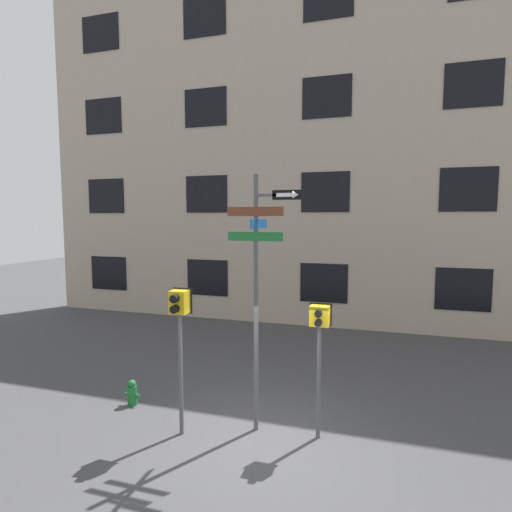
{
  "coord_description": "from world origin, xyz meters",
  "views": [
    {
      "loc": [
        1.83,
        -6.8,
        4.18
      ],
      "look_at": [
        -0.33,
        0.43,
        3.46
      ],
      "focal_mm": 28.0,
      "sensor_mm": 36.0,
      "label": 1
    }
  ],
  "objects_px": {
    "pedestrian_signal_left": "(180,320)",
    "fire_hydrant": "(132,393)",
    "street_sign_pole": "(259,280)",
    "pedestrian_signal_right": "(319,333)"
  },
  "relations": [
    {
      "from": "street_sign_pole",
      "to": "pedestrian_signal_left",
      "type": "bearing_deg",
      "value": -158.16
    },
    {
      "from": "pedestrian_signal_right",
      "to": "fire_hydrant",
      "type": "distance_m",
      "value": 4.54
    },
    {
      "from": "street_sign_pole",
      "to": "pedestrian_signal_right",
      "type": "height_order",
      "value": "street_sign_pole"
    },
    {
      "from": "street_sign_pole",
      "to": "fire_hydrant",
      "type": "relative_size",
      "value": 8.61
    },
    {
      "from": "street_sign_pole",
      "to": "pedestrian_signal_right",
      "type": "bearing_deg",
      "value": 2.74
    },
    {
      "from": "pedestrian_signal_left",
      "to": "street_sign_pole",
      "type": "bearing_deg",
      "value": 21.84
    },
    {
      "from": "pedestrian_signal_left",
      "to": "fire_hydrant",
      "type": "xyz_separation_m",
      "value": [
        -1.62,
        0.77,
        -1.98
      ]
    },
    {
      "from": "pedestrian_signal_right",
      "to": "street_sign_pole",
      "type": "bearing_deg",
      "value": -177.26
    },
    {
      "from": "street_sign_pole",
      "to": "fire_hydrant",
      "type": "height_order",
      "value": "street_sign_pole"
    },
    {
      "from": "street_sign_pole",
      "to": "pedestrian_signal_left",
      "type": "xyz_separation_m",
      "value": [
        -1.4,
        -0.56,
        -0.75
      ]
    }
  ]
}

